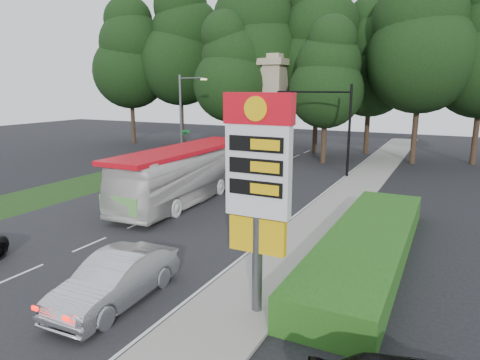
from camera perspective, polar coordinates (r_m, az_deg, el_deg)
The scene contains 20 objects.
ground at distance 18.38m, azimuth -28.49°, elevation -11.64°, with size 120.00×120.00×0.00m, color black.
road_surface at distance 26.53m, azimuth -6.95°, elevation -3.03°, with size 14.00×80.00×0.02m, color black.
sidewalk_right at distance 23.09m, azimuth 11.01°, elevation -5.39°, with size 3.00×80.00×0.12m, color gray.
grass_verge_left at distance 36.82m, azimuth -14.16°, elevation 1.02°, with size 5.00×50.00×0.02m, color #193814.
hedge at distance 18.61m, azimuth 16.66°, elevation -8.33°, with size 3.00×14.00×1.20m, color #205416.
gas_station_pylon at distance 12.59m, azimuth 2.42°, elevation 0.62°, with size 2.10×0.45×6.85m.
traffic_signal_mast at distance 34.42m, azimuth 12.29°, elevation 8.19°, with size 6.10×0.35×7.20m.
streetlight_signs at distance 37.88m, azimuth -7.61°, elevation 8.36°, with size 2.75×0.98×8.00m.
monument at distance 42.53m, azimuth 4.21°, elevation 9.76°, with size 3.00×3.00×10.05m.
tree_far_west at distance 55.79m, azimuth -14.51°, elevation 15.76°, with size 8.96×8.96×17.60m.
tree_west_mid at distance 53.81m, azimuth -8.05°, elevation 17.23°, with size 9.80×9.80×19.25m.
tree_west_near at distance 52.31m, azimuth -1.06°, elevation 15.65°, with size 8.40×8.40×16.50m.
tree_center_left at distance 46.70m, azimuth 2.25°, elevation 18.51°, with size 10.08×10.08×19.80m.
tree_center_right at distance 46.37m, azimuth 10.40°, elevation 17.13°, with size 9.24×9.24×18.15m.
tree_east_near at distance 47.06m, azimuth 17.11°, elevation 15.09°, with size 8.12×8.12×15.95m.
tree_east_mid at distance 42.60m, azimuth 23.22°, elevation 17.26°, with size 9.52×9.52×18.70m.
tree_monument_left at distance 43.32m, azimuth -1.29°, elevation 14.56°, with size 7.28×7.28×14.30m.
tree_monument_right at distance 40.23m, azimuth 11.46°, elevation 13.55°, with size 6.72×6.72×13.20m.
transit_bus at distance 26.58m, azimuth -7.42°, elevation 0.69°, with size 2.82×12.06×3.36m, color silver.
sedan_silver at distance 14.94m, azimuth -16.22°, elevation -12.61°, with size 1.76×5.04×1.66m, color #B7BAC0.
Camera 1 is at (14.25, -9.26, 7.01)m, focal length 32.00 mm.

